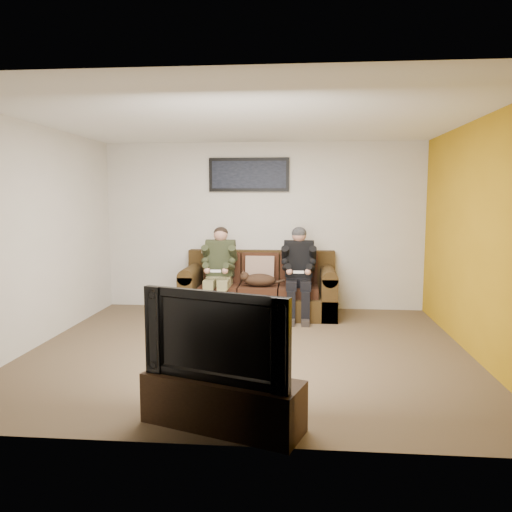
# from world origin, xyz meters

# --- Properties ---
(floor) EXTENTS (5.00, 5.00, 0.00)m
(floor) POSITION_xyz_m (0.00, 0.00, 0.00)
(floor) COLOR brown
(floor) RESTS_ON ground
(ceiling) EXTENTS (5.00, 5.00, 0.00)m
(ceiling) POSITION_xyz_m (0.00, 0.00, 2.60)
(ceiling) COLOR silver
(ceiling) RESTS_ON ground
(wall_back) EXTENTS (5.00, 0.00, 5.00)m
(wall_back) POSITION_xyz_m (0.00, 2.25, 1.30)
(wall_back) COLOR beige
(wall_back) RESTS_ON ground
(wall_front) EXTENTS (5.00, 0.00, 5.00)m
(wall_front) POSITION_xyz_m (0.00, -2.25, 1.30)
(wall_front) COLOR beige
(wall_front) RESTS_ON ground
(wall_left) EXTENTS (0.00, 4.50, 4.50)m
(wall_left) POSITION_xyz_m (-2.50, 0.00, 1.30)
(wall_left) COLOR beige
(wall_left) RESTS_ON ground
(wall_right) EXTENTS (0.00, 4.50, 4.50)m
(wall_right) POSITION_xyz_m (2.50, 0.00, 1.30)
(wall_right) COLOR beige
(wall_right) RESTS_ON ground
(accent_wall_right) EXTENTS (0.00, 4.50, 4.50)m
(accent_wall_right) POSITION_xyz_m (2.49, 0.00, 1.30)
(accent_wall_right) COLOR #B98812
(accent_wall_right) RESTS_ON ground
(sofa) EXTENTS (2.27, 0.98, 0.93)m
(sofa) POSITION_xyz_m (-0.02, 1.83, 0.35)
(sofa) COLOR #362510
(sofa) RESTS_ON ground
(throw_pillow) EXTENTS (0.43, 0.21, 0.43)m
(throw_pillow) POSITION_xyz_m (-0.02, 1.87, 0.66)
(throw_pillow) COLOR #90715E
(throw_pillow) RESTS_ON sofa
(throw_blanket) EXTENTS (0.46, 0.23, 0.08)m
(throw_blanket) POSITION_xyz_m (-0.71, 2.12, 0.93)
(throw_blanket) COLOR tan
(throw_blanket) RESTS_ON sofa
(person_left) EXTENTS (0.51, 0.87, 1.31)m
(person_left) POSITION_xyz_m (-0.61, 1.64, 0.74)
(person_left) COLOR olive
(person_left) RESTS_ON sofa
(person_right) EXTENTS (0.51, 0.86, 1.32)m
(person_right) POSITION_xyz_m (0.56, 1.64, 0.74)
(person_right) COLOR black
(person_right) RESTS_ON sofa
(cat) EXTENTS (0.66, 0.26, 0.24)m
(cat) POSITION_xyz_m (-0.02, 1.59, 0.55)
(cat) COLOR #3F2818
(cat) RESTS_ON sofa
(framed_poster) EXTENTS (1.25, 0.05, 0.52)m
(framed_poster) POSITION_xyz_m (-0.22, 2.22, 2.10)
(framed_poster) COLOR black
(framed_poster) RESTS_ON wall_back
(tv_stand) EXTENTS (1.30, 0.79, 0.39)m
(tv_stand) POSITION_xyz_m (0.00, -1.95, 0.20)
(tv_stand) COLOR black
(tv_stand) RESTS_ON ground
(television) EXTENTS (1.17, 0.54, 0.68)m
(television) POSITION_xyz_m (0.00, -1.95, 0.73)
(television) COLOR black
(television) RESTS_ON tv_stand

